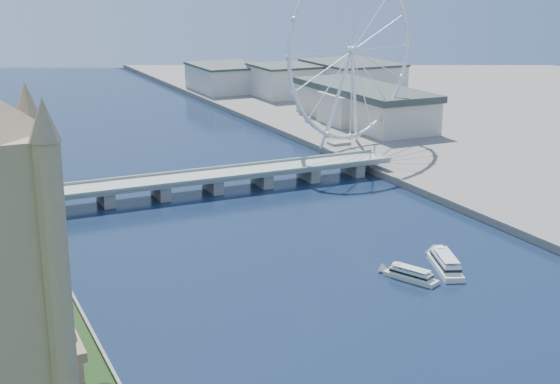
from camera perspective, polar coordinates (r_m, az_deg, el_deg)
westminster_bridge at (r=435.95m, az=-4.96°, el=0.91°), size 220.00×22.00×9.50m
london_eye at (r=525.08m, az=5.30°, el=10.19°), size 113.60×39.12×124.30m
county_hall at (r=626.39m, az=6.06°, el=4.83°), size 54.00×144.00×35.00m
city_skyline at (r=688.79m, az=-9.45°, el=7.13°), size 505.00×280.00×32.00m
tour_boat_near at (r=316.45m, az=9.55°, el=-6.35°), size 16.41×25.85×5.58m
tour_boat_far at (r=329.17m, az=11.98°, el=-5.59°), size 19.29×33.07×7.15m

